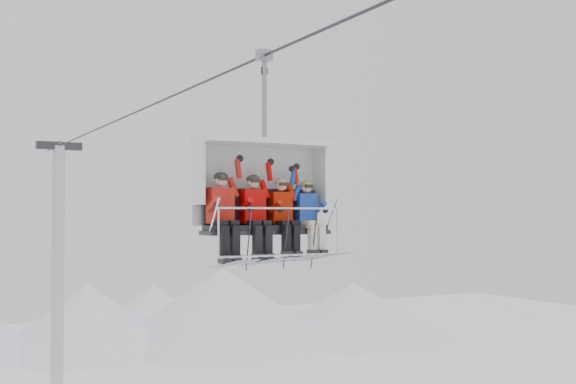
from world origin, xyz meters
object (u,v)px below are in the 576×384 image
lift_tower_right (58,313)px  skier_far_right (308,215)px  skier_far_left (222,212)px  skier_center_left (255,212)px  skier_center_right (283,214)px  chairlift_carrier (261,187)px

lift_tower_right → skier_far_right: lift_tower_right is taller
skier_far_left → skier_center_left: skier_far_left is taller
lift_tower_right → skier_center_right: lift_tower_right is taller
skier_far_right → skier_center_right: bearing=179.6°
lift_tower_right → skier_far_left: (-0.94, -21.19, 4.48)m
skier_far_left → skier_center_left: size_ratio=1.03×
chairlift_carrier → skier_far_right: chairlift_carrier is taller
lift_tower_right → chairlift_carrier: lift_tower_right is taller
skier_center_right → skier_far_right: 0.57m
lift_tower_right → skier_far_right: 21.67m
skier_center_left → skier_center_right: 0.60m
lift_tower_right → skier_far_right: (0.88, -21.20, 4.42)m
skier_far_left → skier_far_right: skier_far_left is taller
skier_far_left → chairlift_carrier: bearing=17.9°
skier_far_left → skier_center_right: bearing=-0.4°
skier_center_left → skier_center_right: size_ratio=1.03×
skier_far_right → skier_center_left: bearing=179.5°
skier_far_left → skier_center_left: (0.66, -0.00, -0.01)m
skier_center_left → skier_center_right: skier_center_left is taller
chairlift_carrier → skier_center_left: (-0.28, -0.31, -0.50)m
chairlift_carrier → skier_far_right: bearing=-19.9°
lift_tower_right → skier_center_right: size_ratio=7.99×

